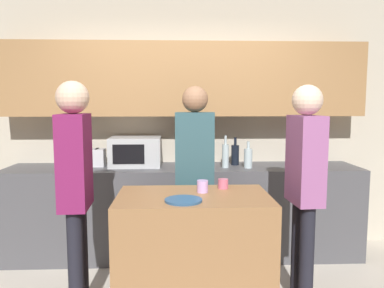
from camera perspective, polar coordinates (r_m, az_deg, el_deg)
The scene contains 15 objects.
back_wall at distance 4.06m, azimuth -1.40°, elevation 5.60°, with size 6.40×0.40×2.70m.
back_counter at distance 3.95m, azimuth -1.28°, elevation -10.17°, with size 3.60×0.62×0.93m.
kitchen_island at distance 2.91m, azimuth 0.22°, elevation -16.58°, with size 1.12×0.68×0.91m.
microwave at distance 3.92m, azimuth -8.59°, elevation -1.15°, with size 0.52×0.39×0.30m.
toaster at distance 4.00m, azimuth -14.95°, elevation -2.00°, with size 0.26×0.16×0.18m.
potted_plant at distance 4.10m, azimuth 16.00°, elevation -0.32°, with size 0.14×0.14×0.40m.
bottle_0 at distance 3.79m, azimuth 5.11°, elevation -1.74°, with size 0.07×0.07×0.33m.
bottle_1 at distance 3.97m, azimuth 6.59°, elevation -1.58°, with size 0.08×0.08×0.29m.
bottle_2 at distance 3.80m, azimuth 8.55°, elevation -2.10°, with size 0.08×0.08×0.27m.
plate_on_island at distance 2.60m, azimuth -1.31°, elevation -8.56°, with size 0.26×0.26×0.01m.
cup_0 at distance 2.84m, azimuth 1.62°, elevation -6.47°, with size 0.08×0.08×0.09m.
cup_1 at distance 2.98m, azimuth 4.76°, elevation -6.06°, with size 0.08×0.08×0.08m.
person_left at distance 2.78m, azimuth -17.35°, elevation -5.26°, with size 0.23×0.35×1.74m.
person_center at distance 3.32m, azimuth 0.46°, elevation -3.21°, with size 0.35×0.23×1.73m.
person_right at distance 2.94m, azimuth 16.81°, elevation -4.90°, with size 0.23×0.35×1.72m.
Camera 1 is at (-0.07, -2.40, 1.59)m, focal length 35.00 mm.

